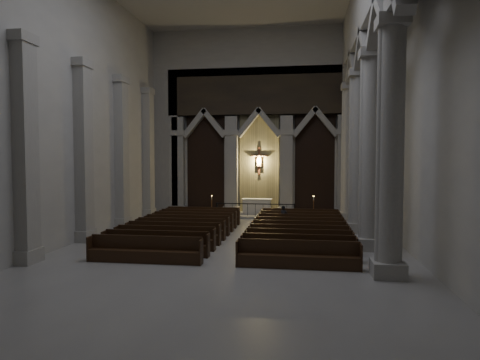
{
  "coord_description": "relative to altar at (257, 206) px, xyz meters",
  "views": [
    {
      "loc": [
        2.84,
        -16.21,
        3.74
      ],
      "look_at": [
        0.02,
        3.0,
        2.71
      ],
      "focal_mm": 32.0,
      "sensor_mm": 36.0,
      "label": 1
    }
  ],
  "objects": [
    {
      "name": "candle_stand_left",
      "position": [
        -2.74,
        -0.94,
        -0.26
      ],
      "size": [
        0.23,
        0.23,
        1.36
      ],
      "color": "#A06531",
      "rests_on": "ground"
    },
    {
      "name": "worshipper",
      "position": [
        1.89,
        -4.62,
        -0.03
      ],
      "size": [
        0.47,
        0.33,
        1.21
      ],
      "primitive_type": "imported",
      "rotation": [
        0.0,
        0.0,
        -0.09
      ],
      "color": "black",
      "rests_on": "ground"
    },
    {
      "name": "pews",
      "position": [
        0.03,
        -8.1,
        -0.33
      ],
      "size": [
        9.59,
        9.39,
        0.93
      ],
      "color": "black",
      "rests_on": "ground"
    },
    {
      "name": "right_arcade",
      "position": [
        5.53,
        -9.41,
        7.2
      ],
      "size": [
        1.0,
        24.0,
        12.0
      ],
      "color": "#A19E96",
      "rests_on": "ground"
    },
    {
      "name": "altar_rail",
      "position": [
        0.03,
        -1.2,
        -0.0
      ],
      "size": [
        4.85,
        0.09,
        0.95
      ],
      "color": "black",
      "rests_on": "ground"
    },
    {
      "name": "room",
      "position": [
        0.03,
        -10.74,
        6.97
      ],
      "size": [
        24.0,
        24.1,
        12.0
      ],
      "color": "gray",
      "rests_on": "ground"
    },
    {
      "name": "altar",
      "position": [
        0.0,
        0.0,
        0.0
      ],
      "size": [
        1.88,
        0.75,
        0.96
      ],
      "color": "beige",
      "rests_on": "sanctuary_step"
    },
    {
      "name": "left_pilasters",
      "position": [
        -6.72,
        -7.24,
        3.28
      ],
      "size": [
        0.6,
        13.0,
        8.03
      ],
      "color": "#A19E96",
      "rests_on": "ground"
    },
    {
      "name": "candle_stand_right",
      "position": [
        3.51,
        -1.74,
        -0.23
      ],
      "size": [
        0.25,
        0.25,
        1.48
      ],
      "color": "#A06531",
      "rests_on": "ground"
    },
    {
      "name": "sanctuary_wall",
      "position": [
        0.03,
        0.8,
        5.98
      ],
      "size": [
        14.0,
        0.77,
        12.0
      ],
      "color": "#A19E96",
      "rests_on": "ground"
    },
    {
      "name": "sanctuary_step",
      "position": [
        0.03,
        -0.14,
        -0.56
      ],
      "size": [
        8.5,
        2.6,
        0.15
      ],
      "primitive_type": "cube",
      "color": "#A19E96",
      "rests_on": "ground"
    }
  ]
}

